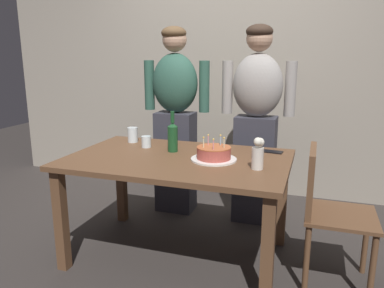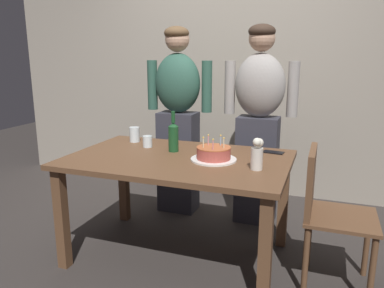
# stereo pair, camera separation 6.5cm
# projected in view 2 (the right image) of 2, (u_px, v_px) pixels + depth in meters

# --- Properties ---
(ground_plane) EXTENTS (10.00, 10.00, 0.00)m
(ground_plane) POSITION_uv_depth(u_px,v_px,m) (179.00, 255.00, 2.75)
(ground_plane) COLOR #332D2B
(back_wall) EXTENTS (5.20, 0.10, 2.60)m
(back_wall) POSITION_uv_depth(u_px,v_px,m) (234.00, 67.00, 3.87)
(back_wall) COLOR #9E9384
(back_wall) RESTS_ON ground_plane
(dining_table) EXTENTS (1.50, 0.96, 0.74)m
(dining_table) POSITION_uv_depth(u_px,v_px,m) (178.00, 171.00, 2.60)
(dining_table) COLOR brown
(dining_table) RESTS_ON ground_plane
(birthday_cake) EXTENTS (0.31, 0.31, 0.16)m
(birthday_cake) POSITION_uv_depth(u_px,v_px,m) (214.00, 154.00, 2.49)
(birthday_cake) COLOR white
(birthday_cake) RESTS_ON dining_table
(water_glass_near) EXTENTS (0.07, 0.07, 0.09)m
(water_glass_near) POSITION_uv_depth(u_px,v_px,m) (148.00, 141.00, 2.85)
(water_glass_near) COLOR silver
(water_glass_near) RESTS_ON dining_table
(water_glass_far) EXTENTS (0.08, 0.08, 0.12)m
(water_glass_far) POSITION_uv_depth(u_px,v_px,m) (135.00, 134.00, 3.02)
(water_glass_far) COLOR silver
(water_glass_far) RESTS_ON dining_table
(wine_bottle) EXTENTS (0.07, 0.07, 0.29)m
(wine_bottle) POSITION_uv_depth(u_px,v_px,m) (173.00, 136.00, 2.71)
(wine_bottle) COLOR #194723
(wine_bottle) RESTS_ON dining_table
(cell_phone) EXTENTS (0.15, 0.09, 0.01)m
(cell_phone) POSITION_uv_depth(u_px,v_px,m) (273.00, 152.00, 2.69)
(cell_phone) COLOR black
(cell_phone) RESTS_ON dining_table
(flower_vase) EXTENTS (0.08, 0.09, 0.20)m
(flower_vase) POSITION_uv_depth(u_px,v_px,m) (257.00, 153.00, 2.27)
(flower_vase) COLOR silver
(flower_vase) RESTS_ON dining_table
(person_man_bearded) EXTENTS (0.61, 0.27, 1.66)m
(person_man_bearded) POSITION_uv_depth(u_px,v_px,m) (178.00, 118.00, 3.38)
(person_man_bearded) COLOR #33333D
(person_man_bearded) RESTS_ON ground_plane
(person_woman_cardigan) EXTENTS (0.61, 0.27, 1.66)m
(person_woman_cardigan) POSITION_uv_depth(u_px,v_px,m) (259.00, 122.00, 3.13)
(person_woman_cardigan) COLOR #33333D
(person_woman_cardigan) RESTS_ON ground_plane
(dining_chair) EXTENTS (0.42, 0.42, 0.87)m
(dining_chair) POSITION_uv_depth(u_px,v_px,m) (326.00, 207.00, 2.31)
(dining_chair) COLOR brown
(dining_chair) RESTS_ON ground_plane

